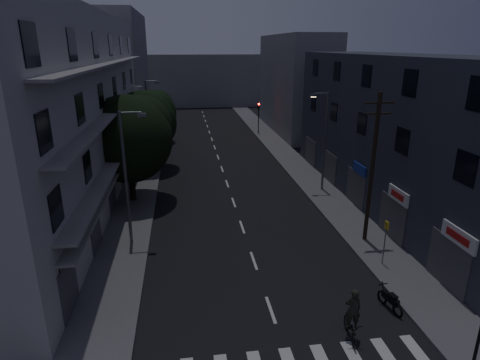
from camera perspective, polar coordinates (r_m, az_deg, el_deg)
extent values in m
plane|color=black|center=(40.13, -2.64, 1.79)|extent=(160.00, 160.00, 0.00)
cube|color=#565659|center=(40.13, -13.36, 1.40)|extent=(3.00, 90.00, 0.15)
cube|color=#565659|center=(41.47, 7.74, 2.30)|extent=(3.00, 90.00, 0.15)
cube|color=beige|center=(19.48, 4.39, -17.90)|extent=(0.15, 2.00, 0.01)
cube|color=beige|center=(23.18, 1.97, -11.38)|extent=(0.15, 2.00, 0.01)
cube|color=beige|center=(27.11, 0.30, -6.68)|extent=(0.15, 2.00, 0.01)
cube|color=beige|center=(31.21, -0.91, -3.19)|extent=(0.15, 2.00, 0.01)
cube|color=beige|center=(35.40, -1.84, -0.52)|extent=(0.15, 2.00, 0.01)
cube|color=beige|center=(39.65, -2.57, 1.59)|extent=(0.15, 2.00, 0.01)
cube|color=beige|center=(43.96, -3.15, 3.28)|extent=(0.15, 2.00, 0.01)
cube|color=beige|center=(48.30, -3.63, 4.67)|extent=(0.15, 2.00, 0.01)
cube|color=beige|center=(52.67, -4.04, 5.83)|extent=(0.15, 2.00, 0.01)
cube|color=beige|center=(57.06, -4.38, 6.81)|extent=(0.15, 2.00, 0.01)
cube|color=beige|center=(61.46, -4.68, 7.65)|extent=(0.15, 2.00, 0.01)
cube|color=beige|center=(65.88, -4.93, 8.38)|extent=(0.15, 2.00, 0.01)
cube|color=beige|center=(70.31, -5.16, 9.02)|extent=(0.15, 2.00, 0.01)
cube|color=beige|center=(74.75, -5.36, 9.58)|extent=(0.15, 2.00, 0.01)
cube|color=#ADAEA9|center=(32.68, -23.23, 9.05)|extent=(6.00, 36.00, 14.00)
cube|color=black|center=(19.61, -23.41, -12.33)|extent=(0.06, 1.60, 1.60)
cube|color=black|center=(24.81, -20.03, -5.32)|extent=(0.06, 1.60, 1.60)
cube|color=black|center=(30.31, -17.90, -0.77)|extent=(0.06, 1.60, 1.60)
cube|color=black|center=(35.97, -16.43, 2.36)|extent=(0.06, 1.60, 1.60)
cube|color=black|center=(41.72, -15.36, 4.64)|extent=(0.06, 1.60, 1.60)
cube|color=black|center=(47.54, -14.55, 6.35)|extent=(0.06, 1.60, 1.60)
cube|color=black|center=(18.26, -24.68, -3.63)|extent=(0.06, 1.60, 1.60)
cube|color=black|center=(23.76, -20.88, 1.77)|extent=(0.06, 1.60, 1.60)
cube|color=black|center=(29.46, -18.51, 5.11)|extent=(0.06, 1.60, 1.60)
cube|color=black|center=(35.25, -16.90, 7.36)|extent=(0.06, 1.60, 1.60)
cube|color=black|center=(41.11, -15.74, 8.96)|extent=(0.06, 1.60, 1.60)
cube|color=black|center=(47.00, -14.87, 10.17)|extent=(0.06, 1.60, 1.60)
cube|color=black|center=(17.41, -26.09, 6.19)|extent=(0.06, 1.60, 1.60)
cube|color=black|center=(23.11, -21.79, 9.38)|extent=(0.06, 1.60, 1.60)
cube|color=black|center=(28.94, -19.16, 11.28)|extent=(0.06, 1.60, 1.60)
cube|color=black|center=(34.82, -17.40, 12.52)|extent=(0.06, 1.60, 1.60)
cube|color=black|center=(40.74, -16.14, 13.40)|extent=(0.06, 1.60, 1.60)
cube|color=black|center=(46.67, -15.20, 14.05)|extent=(0.06, 1.60, 1.60)
cube|color=black|center=(17.12, -27.66, 16.68)|extent=(0.06, 1.60, 1.60)
cube|color=black|center=(22.89, -22.78, 17.28)|extent=(0.06, 1.60, 1.60)
cube|color=black|center=(28.76, -19.86, 17.59)|extent=(0.06, 1.60, 1.60)
cube|color=black|center=(34.67, -17.93, 17.77)|extent=(0.06, 1.60, 1.60)
cube|color=black|center=(40.61, -16.56, 17.89)|extent=(0.06, 1.60, 1.60)
cube|color=black|center=(46.57, -15.54, 17.96)|extent=(0.06, 1.60, 1.60)
cube|color=gray|center=(32.53, -16.60, 4.33)|extent=(1.00, 32.40, 0.12)
cube|color=gray|center=(31.94, -17.13, 9.89)|extent=(1.00, 32.40, 0.12)
cube|color=gray|center=(31.66, -17.69, 15.62)|extent=(1.00, 32.40, 0.12)
cube|color=gray|center=(32.76, -16.63, 2.79)|extent=(0.80, 32.40, 0.12)
cube|color=#424247|center=(19.91, -23.16, -13.83)|extent=(0.06, 2.40, 2.40)
cube|color=#424247|center=(25.05, -19.86, -6.57)|extent=(0.06, 2.40, 2.40)
cube|color=#424247|center=(30.50, -17.77, -1.84)|extent=(0.06, 2.40, 2.40)
cube|color=#424247|center=(36.13, -16.33, 1.45)|extent=(0.06, 2.40, 2.40)
cube|color=#424247|center=(41.86, -15.28, 3.84)|extent=(0.06, 2.40, 2.40)
cube|color=#424247|center=(47.66, -14.48, 5.65)|extent=(0.06, 2.40, 2.40)
cube|color=#2A2D39|center=(32.00, 21.38, 6.36)|extent=(6.00, 28.00, 11.00)
cube|color=black|center=(20.85, 29.41, 1.49)|extent=(0.06, 1.40, 1.50)
cube|color=black|center=(25.27, 22.07, 5.16)|extent=(0.06, 1.40, 1.50)
cube|color=black|center=(30.04, 16.94, 7.66)|extent=(0.06, 1.40, 1.50)
cube|color=black|center=(35.03, 13.21, 9.43)|extent=(0.06, 1.40, 1.50)
cube|color=black|center=(40.15, 10.39, 10.72)|extent=(0.06, 1.40, 1.50)
cube|color=black|center=(20.27, 30.90, 10.43)|extent=(0.06, 1.40, 1.50)
cube|color=black|center=(24.79, 23.01, 12.59)|extent=(0.06, 1.40, 1.50)
cube|color=black|center=(29.64, 17.55, 13.93)|extent=(0.06, 1.40, 1.50)
cube|color=black|center=(34.69, 13.62, 14.81)|extent=(0.06, 1.40, 1.50)
cube|color=black|center=(39.85, 10.67, 15.43)|extent=(0.06, 1.40, 1.50)
cube|color=#424247|center=(22.59, 27.42, -10.47)|extent=(0.06, 3.00, 2.60)
cube|color=#424247|center=(26.72, 20.79, -5.09)|extent=(0.06, 3.00, 2.60)
cube|color=#424247|center=(31.27, 16.09, -1.17)|extent=(0.06, 3.00, 2.60)
cube|color=#424247|center=(36.09, 12.63, 1.74)|extent=(0.06, 3.00, 2.60)
cube|color=#424247|center=(41.08, 9.98, 3.94)|extent=(0.06, 3.00, 2.60)
cube|color=silver|center=(21.48, 28.68, -7.10)|extent=(0.12, 2.40, 0.80)
cube|color=#B21414|center=(21.43, 28.51, -7.12)|extent=(0.02, 1.60, 0.36)
cube|color=silver|center=(25.68, 21.61, -2.06)|extent=(0.12, 2.20, 0.80)
cube|color=#B21414|center=(25.64, 21.45, -2.07)|extent=(0.02, 1.40, 0.36)
cube|color=navy|center=(30.30, 16.63, 1.54)|extent=(0.12, 2.00, 0.70)
cube|color=slate|center=(61.93, -16.46, 14.53)|extent=(6.00, 20.00, 16.00)
cube|color=slate|center=(57.65, 7.81, 13.35)|extent=(6.00, 20.00, 13.00)
cube|color=slate|center=(83.59, -5.82, 13.96)|extent=(24.00, 8.00, 10.00)
cylinder|color=black|center=(31.77, -15.22, 1.00)|extent=(0.44, 0.44, 4.38)
sphere|color=black|center=(31.11, -15.62, 5.62)|extent=(6.56, 6.56, 6.56)
sphere|color=black|center=(31.63, -13.80, 7.49)|extent=(4.59, 4.59, 4.59)
sphere|color=black|center=(30.49, -17.38, 6.15)|extent=(4.27, 4.27, 4.27)
cylinder|color=black|center=(40.01, -13.18, 4.49)|extent=(0.44, 0.44, 4.05)
sphere|color=black|center=(39.51, -13.44, 7.91)|extent=(6.10, 6.10, 6.10)
sphere|color=black|center=(40.06, -12.12, 9.25)|extent=(4.27, 4.27, 4.27)
sphere|color=black|center=(38.91, -14.69, 8.34)|extent=(3.97, 3.97, 3.97)
cylinder|color=black|center=(51.38, -12.25, 7.28)|extent=(0.44, 0.44, 3.47)
sphere|color=black|center=(51.03, -12.41, 9.57)|extent=(5.18, 5.18, 5.18)
sphere|color=black|center=(51.53, -11.54, 10.43)|extent=(3.62, 3.62, 3.62)
sphere|color=black|center=(50.52, -13.22, 9.87)|extent=(3.37, 3.37, 3.37)
cylinder|color=black|center=(55.30, 2.64, 8.31)|extent=(0.12, 0.12, 3.20)
cube|color=black|center=(54.97, 2.67, 10.42)|extent=(0.28, 0.22, 0.90)
sphere|color=#FF0C05|center=(54.78, 2.70, 10.74)|extent=(0.22, 0.22, 0.22)
sphere|color=#3F330C|center=(54.82, 2.70, 10.42)|extent=(0.22, 0.22, 0.22)
sphere|color=black|center=(54.86, 2.69, 10.11)|extent=(0.22, 0.22, 0.22)
cylinder|color=black|center=(55.49, -11.14, 8.02)|extent=(0.12, 0.12, 3.20)
cube|color=black|center=(55.17, -11.27, 10.12)|extent=(0.28, 0.22, 0.90)
sphere|color=black|center=(54.98, -11.30, 10.43)|extent=(0.22, 0.22, 0.22)
sphere|color=#3F330C|center=(55.02, -11.28, 10.12)|extent=(0.22, 0.22, 0.22)
sphere|color=#0CFF26|center=(55.06, -11.26, 9.82)|extent=(0.22, 0.22, 0.22)
cylinder|color=slate|center=(24.32, -15.94, 0.06)|extent=(0.18, 0.18, 8.00)
cylinder|color=slate|center=(23.34, -15.31, 9.25)|extent=(1.20, 0.10, 0.10)
cube|color=slate|center=(23.30, -13.80, 8.98)|extent=(0.45, 0.25, 0.18)
cube|color=#4C4C4C|center=(23.31, -13.78, 8.74)|extent=(0.35, 0.18, 0.04)
cylinder|color=slate|center=(33.29, 11.99, 5.28)|extent=(0.18, 0.18, 8.00)
cylinder|color=slate|center=(32.44, 11.44, 11.98)|extent=(1.20, 0.10, 0.10)
cube|color=slate|center=(32.26, 10.40, 11.74)|extent=(0.45, 0.25, 0.18)
cube|color=#FFD88C|center=(32.27, 10.38, 11.56)|extent=(0.35, 0.18, 0.04)
cylinder|color=#595A61|center=(44.85, -12.97, 8.57)|extent=(0.18, 0.18, 8.00)
cylinder|color=#595A61|center=(44.32, -12.54, 13.58)|extent=(1.20, 0.10, 0.10)
cube|color=#595A61|center=(44.30, -11.74, 13.44)|extent=(0.45, 0.25, 0.18)
cube|color=#4C4C4C|center=(44.30, -11.73, 13.31)|extent=(0.35, 0.18, 0.04)
cylinder|color=black|center=(24.75, 18.26, 1.37)|extent=(0.24, 0.24, 9.00)
cube|color=black|center=(23.95, 19.21, 10.32)|extent=(1.80, 0.10, 0.10)
cube|color=black|center=(24.04, 19.05, 8.91)|extent=(1.50, 0.10, 0.10)
cylinder|color=#595B60|center=(23.37, 19.87, -8.43)|extent=(0.06, 0.06, 2.50)
cube|color=yellow|center=(22.93, 20.16, -6.09)|extent=(0.05, 0.35, 0.45)
torus|color=black|center=(20.20, 21.51, -16.92)|extent=(0.22, 0.65, 0.64)
torus|color=black|center=(20.87, 19.55, -15.42)|extent=(0.22, 0.65, 0.64)
cube|color=black|center=(20.37, 20.60, -15.48)|extent=(0.41, 1.02, 0.32)
cube|color=black|center=(20.16, 20.93, -15.11)|extent=(0.34, 0.45, 0.09)
cylinder|color=black|center=(20.62, 19.75, -14.54)|extent=(0.13, 0.40, 0.76)
cube|color=black|center=(20.53, 19.68, -13.78)|extent=(0.50, 0.13, 0.04)
imported|color=black|center=(18.25, 15.48, -19.61)|extent=(0.89, 1.91, 0.97)
imported|color=black|center=(17.71, 15.75, -17.25)|extent=(0.73, 0.53, 1.85)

